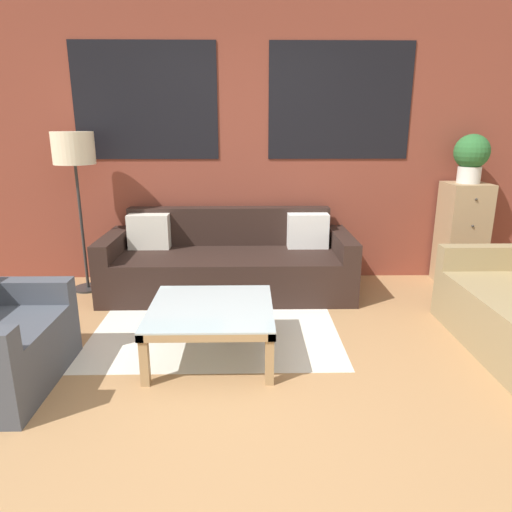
# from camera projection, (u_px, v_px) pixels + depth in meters

# --- Properties ---
(ground_plane) EXTENTS (16.00, 16.00, 0.00)m
(ground_plane) POSITION_uv_depth(u_px,v_px,m) (242.00, 408.00, 2.64)
(ground_plane) COLOR #AD7F51
(wall_back_brick) EXTENTS (8.40, 0.09, 2.80)m
(wall_back_brick) POSITION_uv_depth(u_px,v_px,m) (243.00, 143.00, 4.59)
(wall_back_brick) COLOR brown
(wall_back_brick) RESTS_ON ground_plane
(rug) EXTENTS (1.92, 1.69, 0.00)m
(rug) POSITION_uv_depth(u_px,v_px,m) (217.00, 321.00, 3.81)
(rug) COLOR silver
(rug) RESTS_ON ground_plane
(couch_dark) EXTENTS (2.35, 0.88, 0.78)m
(couch_dark) POSITION_uv_depth(u_px,v_px,m) (229.00, 264.00, 4.43)
(couch_dark) COLOR black
(couch_dark) RESTS_ON ground_plane
(coffee_table) EXTENTS (0.85, 0.85, 0.37)m
(coffee_table) POSITION_uv_depth(u_px,v_px,m) (211.00, 314.00, 3.17)
(coffee_table) COLOR silver
(coffee_table) RESTS_ON ground_plane
(floor_lamp) EXTENTS (0.38, 0.38, 1.52)m
(floor_lamp) POSITION_uv_depth(u_px,v_px,m) (74.00, 155.00, 4.20)
(floor_lamp) COLOR #2D2D2D
(floor_lamp) RESTS_ON ground_plane
(drawer_cabinet) EXTENTS (0.40, 0.42, 1.03)m
(drawer_cabinet) POSITION_uv_depth(u_px,v_px,m) (461.00, 234.00, 4.61)
(drawer_cabinet) COLOR tan
(drawer_cabinet) RESTS_ON ground_plane
(potted_plant) EXTENTS (0.33, 0.33, 0.47)m
(potted_plant) POSITION_uv_depth(u_px,v_px,m) (471.00, 156.00, 4.40)
(potted_plant) COLOR silver
(potted_plant) RESTS_ON drawer_cabinet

